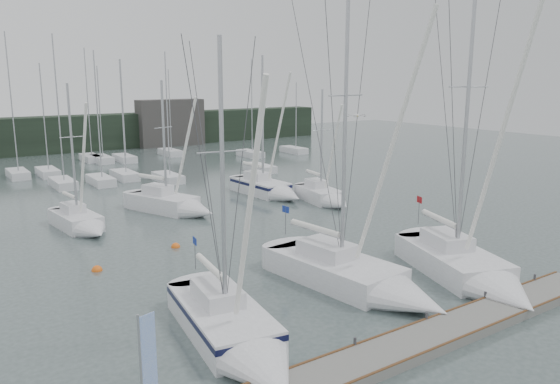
{
  "coord_description": "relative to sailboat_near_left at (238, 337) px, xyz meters",
  "views": [
    {
      "loc": [
        -15.09,
        -18.21,
        10.39
      ],
      "look_at": [
        0.71,
        5.0,
        4.43
      ],
      "focal_mm": 35.0,
      "sensor_mm": 36.0,
      "label": 1
    }
  ],
  "objects": [
    {
      "name": "sailboat_near_center",
      "position": [
        8.07,
        1.36,
        0.01
      ],
      "size": [
        4.47,
        10.89,
        16.22
      ],
      "rotation": [
        0.0,
        0.0,
        0.11
      ],
      "color": "silver",
      "rests_on": "ground"
    },
    {
      "name": "far_treeline",
      "position": [
        5.54,
        63.31,
        1.92
      ],
      "size": [
        90.0,
        4.0,
        5.0
      ],
      "primitive_type": "cube",
      "color": "black",
      "rests_on": "ground"
    },
    {
      "name": "buoy_c",
      "position": [
        -1.93,
        12.09,
        -0.58
      ],
      "size": [
        0.58,
        0.58,
        0.58
      ],
      "primitive_type": "sphere",
      "color": "orange",
      "rests_on": "ground"
    },
    {
      "name": "sailboat_mid_e",
      "position": [
        18.53,
        17.49,
        -0.05
      ],
      "size": [
        3.34,
        7.09,
        10.11
      ],
      "rotation": [
        0.0,
        0.0,
        -0.15
      ],
      "color": "silver",
      "rests_on": "ground"
    },
    {
      "name": "far_building_right",
      "position": [
        23.54,
        61.31,
        2.92
      ],
      "size": [
        10.0,
        3.0,
        7.0
      ],
      "primitive_type": "cube",
      "color": "#403D3B",
      "rests_on": "ground"
    },
    {
      "name": "buoy_a",
      "position": [
        3.34,
        13.58,
        -0.58
      ],
      "size": [
        0.56,
        0.56,
        0.56
      ],
      "primitive_type": "sphere",
      "color": "orange",
      "rests_on": "ground"
    },
    {
      "name": "sailboat_mid_b",
      "position": [
        -0.45,
        20.39,
        -0.06
      ],
      "size": [
        2.95,
        6.86,
        10.67
      ],
      "rotation": [
        0.0,
        0.0,
        0.11
      ],
      "color": "silver",
      "rests_on": "ground"
    },
    {
      "name": "seagull",
      "position": [
        8.66,
        3.22,
        7.94
      ],
      "size": [
        0.89,
        0.44,
        0.18
      ],
      "rotation": [
        0.0,
        0.0,
        -0.36
      ],
      "color": "white",
      "rests_on": "ground"
    },
    {
      "name": "dock_banner",
      "position": [
        -4.9,
        -3.52,
        2.05
      ],
      "size": [
        0.56,
        0.2,
        3.77
      ],
      "rotation": [
        0.0,
        0.0,
        0.29
      ],
      "color": "#A4A6AC",
      "rests_on": "dock"
    },
    {
      "name": "sailboat_mid_c",
      "position": [
        6.95,
        21.57,
        0.02
      ],
      "size": [
        5.28,
        8.44,
        10.91
      ],
      "rotation": [
        0.0,
        0.0,
        0.37
      ],
      "color": "silver",
      "rests_on": "ground"
    },
    {
      "name": "sailboat_near_left",
      "position": [
        0.0,
        0.0,
        0.0
      ],
      "size": [
        4.23,
        10.08,
        12.85
      ],
      "rotation": [
        0.0,
        0.0,
        -0.15
      ],
      "color": "silver",
      "rests_on": "ground"
    },
    {
      "name": "ground",
      "position": [
        5.54,
        1.31,
        -0.58
      ],
      "size": [
        160.0,
        160.0,
        0.0
      ],
      "primitive_type": "plane",
      "color": "#42514F",
      "rests_on": "ground"
    },
    {
      "name": "mast_forest",
      "position": [
        4.42,
        44.78,
        -0.09
      ],
      "size": [
        54.69,
        25.29,
        14.87
      ],
      "color": "silver",
      "rests_on": "ground"
    },
    {
      "name": "dock",
      "position": [
        5.54,
        -3.69,
        -0.38
      ],
      "size": [
        24.0,
        2.0,
        0.4
      ],
      "primitive_type": "cube",
      "color": "slate",
      "rests_on": "ground"
    },
    {
      "name": "sailboat_near_right",
      "position": [
        13.27,
        -0.87,
        0.03
      ],
      "size": [
        6.26,
        10.42,
        16.75
      ],
      "rotation": [
        0.0,
        0.0,
        -0.33
      ],
      "color": "silver",
      "rests_on": "ground"
    },
    {
      "name": "sailboat_mid_d",
      "position": [
        16.29,
        22.56,
        0.04
      ],
      "size": [
        3.15,
        8.66,
        13.05
      ],
      "rotation": [
        0.0,
        0.0,
        0.06
      ],
      "color": "silver",
      "rests_on": "ground"
    }
  ]
}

